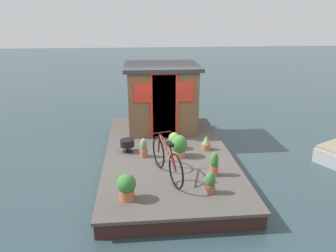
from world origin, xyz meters
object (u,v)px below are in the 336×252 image
object	(u,v)px
bicycle	(167,159)
charcoal_grill	(127,143)
potted_plant_succulent	(210,183)
potted_plant_thyme	(206,143)
potted_plant_ivy	(144,148)
potted_plant_geranium	(126,186)
potted_plant_mint	(179,146)
houseboat_cabin	(162,97)
potted_plant_basil	(174,140)
potted_plant_fern	(214,164)

from	to	relation	value
bicycle	charcoal_grill	bearing A→B (deg)	31.21
potted_plant_succulent	potted_plant_thyme	distance (m)	2.06
potted_plant_thyme	potted_plant_ivy	bearing A→B (deg)	100.44
potted_plant_succulent	potted_plant_thyme	world-z (taller)	potted_plant_succulent
potted_plant_succulent	potted_plant_geranium	size ratio (longest dim) A/B	0.86
bicycle	potted_plant_geranium	distance (m)	1.13
potted_plant_geranium	potted_plant_mint	world-z (taller)	potted_plant_mint
potted_plant_geranium	houseboat_cabin	bearing A→B (deg)	-13.49
houseboat_cabin	potted_plant_ivy	xyz separation A→B (m)	(-2.02, 0.58, -0.72)
potted_plant_ivy	charcoal_grill	world-z (taller)	potted_plant_ivy
potted_plant_basil	potted_plant_ivy	xyz separation A→B (m)	(-0.42, 0.76, 0.00)
potted_plant_thyme	charcoal_grill	world-z (taller)	potted_plant_thyme
potted_plant_thyme	potted_plant_fern	size ratio (longest dim) A/B	0.75
bicycle	potted_plant_mint	distance (m)	1.06
houseboat_cabin	potted_plant_ivy	bearing A→B (deg)	164.06
potted_plant_geranium	potted_plant_fern	world-z (taller)	potted_plant_fern
potted_plant_succulent	charcoal_grill	world-z (taller)	potted_plant_succulent
potted_plant_thyme	charcoal_grill	bearing A→B (deg)	88.65
bicycle	potted_plant_mint	size ratio (longest dim) A/B	3.06
potted_plant_geranium	potted_plant_fern	distance (m)	1.92
potted_plant_mint	potted_plant_fern	bearing A→B (deg)	-149.30
houseboat_cabin	potted_plant_ivy	distance (m)	2.22
bicycle	charcoal_grill	xyz separation A→B (m)	(1.36, 0.82, -0.17)
houseboat_cabin	potted_plant_fern	distance (m)	3.26
bicycle	potted_plant_basil	bearing A→B (deg)	-12.22
potted_plant_mint	charcoal_grill	xyz separation A→B (m)	(0.38, 1.20, -0.05)
bicycle	potted_plant_thyme	xyz separation A→B (m)	(1.32, -1.09, -0.20)
houseboat_cabin	potted_plant_geranium	xyz separation A→B (m)	(-3.85, 0.92, -0.67)
potted_plant_basil	potted_plant_mint	distance (m)	0.48
potted_plant_mint	potted_plant_basil	bearing A→B (deg)	7.60
houseboat_cabin	potted_plant_basil	world-z (taller)	houseboat_cabin
potted_plant_thyme	potted_plant_fern	distance (m)	1.34
potted_plant_mint	potted_plant_fern	distance (m)	1.16
potted_plant_succulent	potted_plant_mint	size ratio (longest dim) A/B	0.80
houseboat_cabin	potted_plant_fern	bearing A→B (deg)	-164.75
potted_plant_basil	potted_plant_thyme	size ratio (longest dim) A/B	1.11
potted_plant_thyme	potted_plant_geranium	bearing A→B (deg)	138.34
potted_plant_fern	potted_plant_succulent	bearing A→B (deg)	161.33
potted_plant_geranium	charcoal_grill	world-z (taller)	potted_plant_geranium
potted_plant_geranium	potted_plant_mint	distance (m)	2.12
charcoal_grill	potted_plant_ivy	bearing A→B (deg)	-130.54
potted_plant_geranium	potted_plant_mint	bearing A→B (deg)	-33.36
potted_plant_basil	charcoal_grill	size ratio (longest dim) A/B	1.23
bicycle	potted_plant_thyme	size ratio (longest dim) A/B	4.26
potted_plant_mint	charcoal_grill	bearing A→B (deg)	72.38
potted_plant_succulent	potted_plant_thyme	xyz separation A→B (m)	(2.03, -0.35, -0.03)
potted_plant_fern	charcoal_grill	bearing A→B (deg)	52.43
houseboat_cabin	potted_plant_fern	xyz separation A→B (m)	(-3.07, -0.84, -0.69)
houseboat_cabin	potted_plant_geranium	bearing A→B (deg)	166.51
potted_plant_geranium	potted_plant_ivy	bearing A→B (deg)	-10.74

